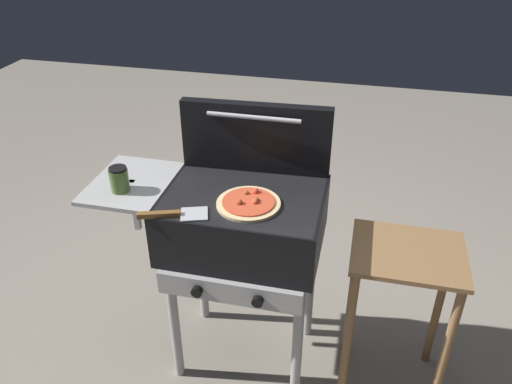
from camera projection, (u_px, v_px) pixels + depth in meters
ground_plane at (246, 351)px, 2.48m from camera, size 8.00×8.00×0.00m
grill at (241, 225)px, 2.09m from camera, size 0.96×0.53×0.90m
grill_lid_open at (256, 137)px, 2.11m from camera, size 0.63×0.09×0.30m
pizza_pepperoni at (249, 203)px, 1.94m from camera, size 0.25×0.25×0.04m
sauce_jar at (119, 179)px, 2.01m from camera, size 0.08×0.08×0.10m
spatula at (173, 214)px, 1.88m from camera, size 0.26×0.14×0.02m
prep_table at (401, 291)px, 2.08m from camera, size 0.44×0.36×0.73m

